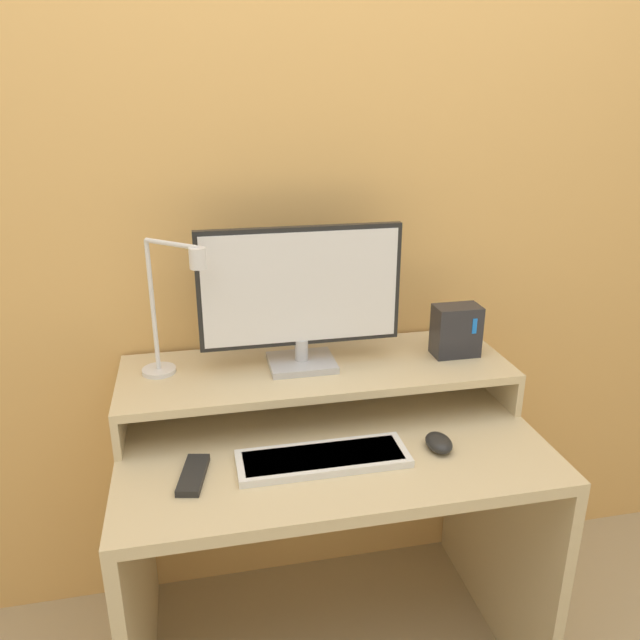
{
  "coord_description": "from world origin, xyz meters",
  "views": [
    {
      "loc": [
        -0.31,
        -1.02,
        1.54
      ],
      "look_at": [
        -0.02,
        0.37,
        1.01
      ],
      "focal_mm": 35.0,
      "sensor_mm": 36.0,
      "label": 1
    }
  ],
  "objects_px": {
    "router_dock": "(456,331)",
    "keyboard": "(323,458)",
    "mouse": "(439,443)",
    "monitor": "(301,295)",
    "remote_control": "(193,475)",
    "desk_lamp": "(171,312)"
  },
  "relations": [
    {
      "from": "router_dock",
      "to": "keyboard",
      "type": "xyz_separation_m",
      "value": [
        -0.44,
        -0.27,
        -0.18
      ]
    },
    {
      "from": "desk_lamp",
      "to": "remote_control",
      "type": "bearing_deg",
      "value": -84.13
    },
    {
      "from": "router_dock",
      "to": "mouse",
      "type": "xyz_separation_m",
      "value": [
        -0.15,
        -0.28,
        -0.18
      ]
    },
    {
      "from": "router_dock",
      "to": "desk_lamp",
      "type": "bearing_deg",
      "value": 179.33
    },
    {
      "from": "mouse",
      "to": "remote_control",
      "type": "relative_size",
      "value": 0.57
    },
    {
      "from": "monitor",
      "to": "desk_lamp",
      "type": "bearing_deg",
      "value": -179.01
    },
    {
      "from": "monitor",
      "to": "router_dock",
      "type": "distance_m",
      "value": 0.46
    },
    {
      "from": "desk_lamp",
      "to": "remote_control",
      "type": "distance_m",
      "value": 0.41
    },
    {
      "from": "keyboard",
      "to": "remote_control",
      "type": "relative_size",
      "value": 2.6
    },
    {
      "from": "monitor",
      "to": "desk_lamp",
      "type": "height_order",
      "value": "monitor"
    },
    {
      "from": "desk_lamp",
      "to": "mouse",
      "type": "distance_m",
      "value": 0.74
    },
    {
      "from": "monitor",
      "to": "router_dock",
      "type": "relative_size",
      "value": 3.7
    },
    {
      "from": "desk_lamp",
      "to": "keyboard",
      "type": "xyz_separation_m",
      "value": [
        0.33,
        -0.28,
        -0.29
      ]
    },
    {
      "from": "router_dock",
      "to": "mouse",
      "type": "height_order",
      "value": "router_dock"
    },
    {
      "from": "keyboard",
      "to": "mouse",
      "type": "bearing_deg",
      "value": -0.6
    },
    {
      "from": "desk_lamp",
      "to": "monitor",
      "type": "bearing_deg",
      "value": 0.99
    },
    {
      "from": "monitor",
      "to": "remote_control",
      "type": "height_order",
      "value": "monitor"
    },
    {
      "from": "monitor",
      "to": "keyboard",
      "type": "relative_size",
      "value": 1.32
    },
    {
      "from": "monitor",
      "to": "mouse",
      "type": "relative_size",
      "value": 5.98
    },
    {
      "from": "monitor",
      "to": "mouse",
      "type": "height_order",
      "value": "monitor"
    },
    {
      "from": "monitor",
      "to": "desk_lamp",
      "type": "xyz_separation_m",
      "value": [
        -0.33,
        -0.01,
        -0.02
      ]
    },
    {
      "from": "mouse",
      "to": "remote_control",
      "type": "height_order",
      "value": "mouse"
    }
  ]
}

